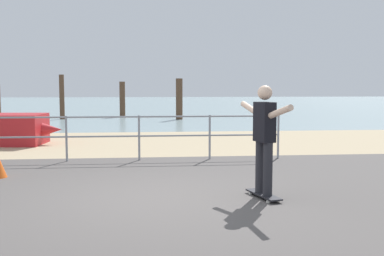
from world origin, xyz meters
The scene contains 9 objects.
ground_plane centered at (0.00, -1.00, 0.00)m, with size 24.00×10.00×0.04m, color #514C49.
beach_strip centered at (0.00, 7.00, 0.00)m, with size 24.00×6.00×0.04m, color tan.
sea_surface centered at (0.00, 35.00, 0.00)m, with size 72.00×50.00×0.04m, color #849EA3.
railing_fence centered at (-1.81, 3.60, 0.70)m, with size 9.81×0.05×1.05m.
skateboard centered at (1.76, -0.17, 0.07)m, with size 0.40×0.82×0.08m.
skateboarder centered at (1.76, -0.17, 1.02)m, with size 0.46×1.42×1.65m.
groyne_post_1 centered at (-4.26, 16.99, 1.13)m, with size 0.25×0.25×2.26m, color #513826.
groyne_post_2 centered at (-1.32, 18.52, 0.96)m, with size 0.30×0.30×1.92m, color #513826.
groyne_post_3 centered at (1.63, 16.26, 1.03)m, with size 0.34×0.34×2.07m, color #513826.
Camera 1 is at (0.00, -6.99, 1.74)m, focal length 43.43 mm.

